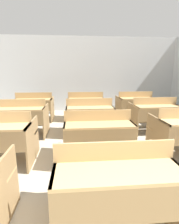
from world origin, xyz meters
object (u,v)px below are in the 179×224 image
at_px(bench_third_left, 22,117).
at_px(bench_back_right, 135,104).
at_px(bench_second_center, 98,134).
at_px(bench_third_right, 154,114).
at_px(bench_back_left, 34,106).
at_px(bench_third_center, 89,115).
at_px(wastepaper_bin, 172,109).
at_px(bench_back_center, 86,105).
at_px(bench_front_center, 114,182).

height_order(bench_third_left, bench_back_right, same).
relative_size(bench_second_center, bench_third_left, 1.00).
bearing_deg(bench_back_right, bench_third_left, -157.30).
xyz_separation_m(bench_third_right, bench_back_right, (-0.03, 1.29, 0.00)).
bearing_deg(bench_back_left, bench_third_left, -89.54).
height_order(bench_third_center, wastepaper_bin, bench_third_center).
xyz_separation_m(bench_second_center, bench_back_right, (1.55, 2.61, 0.00)).
bearing_deg(bench_back_center, bench_third_right, -39.05).
height_order(bench_back_center, wastepaper_bin, bench_back_center).
relative_size(bench_back_left, bench_back_right, 1.00).
distance_m(bench_third_right, bench_back_left, 3.43).
relative_size(bench_front_center, bench_third_right, 1.00).
bearing_deg(bench_second_center, bench_back_left, 121.05).
relative_size(bench_front_center, bench_back_left, 1.00).
relative_size(bench_second_center, bench_third_center, 1.00).
bearing_deg(bench_back_center, bench_back_left, 179.74).
bearing_deg(bench_third_left, bench_third_right, 0.41).
xyz_separation_m(bench_third_left, bench_third_right, (3.16, 0.02, 0.00)).
bearing_deg(bench_front_center, wastepaper_bin, 54.80).
bearing_deg(bench_back_left, bench_front_center, -68.31).
bearing_deg(wastepaper_bin, bench_second_center, -134.28).
bearing_deg(bench_third_right, bench_third_center, -179.14).
distance_m(bench_third_left, bench_third_center, 1.55).
relative_size(bench_third_left, bench_third_center, 1.00).
distance_m(bench_third_center, bench_back_right, 2.05).
bearing_deg(bench_third_left, bench_back_left, 90.46).
bearing_deg(bench_third_left, bench_third_center, -0.05).
height_order(bench_back_center, bench_back_right, same).
bearing_deg(wastepaper_bin, bench_back_center, -168.09).
bearing_deg(bench_third_right, bench_back_center, 140.95).
bearing_deg(bench_back_center, wastepaper_bin, 11.91).
height_order(bench_third_center, bench_back_center, same).
bearing_deg(bench_back_right, bench_third_center, -140.24).
xyz_separation_m(bench_third_center, wastepaper_bin, (3.25, 2.01, -0.31)).
relative_size(bench_third_center, bench_back_left, 1.00).
bearing_deg(bench_front_center, bench_back_right, 68.09).
xyz_separation_m(bench_front_center, bench_back_left, (-1.56, 3.93, 0.00)).
height_order(bench_third_left, bench_back_center, same).
bearing_deg(bench_front_center, bench_second_center, 89.04).
relative_size(bench_front_center, bench_second_center, 1.00).
bearing_deg(bench_third_right, bench_second_center, -139.98).
bearing_deg(bench_third_left, bench_back_right, 22.70).
bearing_deg(bench_second_center, bench_third_right, 40.02).
height_order(bench_second_center, bench_back_center, same).
bearing_deg(bench_front_center, bench_third_right, 58.60).
distance_m(bench_third_right, wastepaper_bin, 2.60).
bearing_deg(bench_back_center, bench_second_center, -89.52).
relative_size(bench_back_right, wastepaper_bin, 3.74).
relative_size(bench_third_center, bench_third_right, 1.00).
distance_m(bench_front_center, bench_third_right, 3.08).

